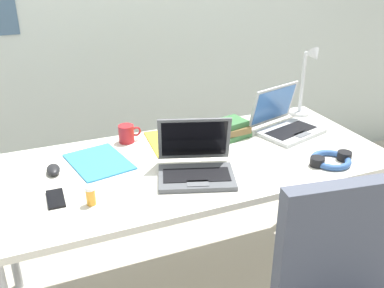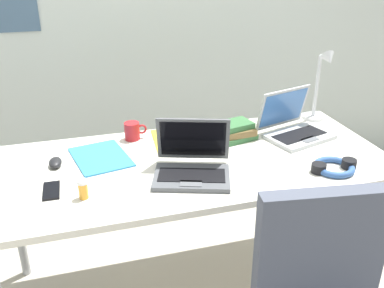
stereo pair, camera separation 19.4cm
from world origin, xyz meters
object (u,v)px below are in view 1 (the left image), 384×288
at_px(desk_lamp, 306,82).
at_px(coffee_mug, 127,134).
at_px(laptop_front_left, 196,165).
at_px(cell_phone, 56,199).
at_px(laptop_mid_desk, 285,123).
at_px(paper_folder_mid_desk, 99,162).
at_px(computer_mouse, 53,170).
at_px(pill_bottle, 91,195).
at_px(headphones, 331,160).
at_px(book_stack, 228,129).
at_px(paper_folder_by_keyboard, 173,142).

bearing_deg(desk_lamp, coffee_mug, 178.32).
xyz_separation_m(laptop_front_left, cell_phone, (-0.58, 0.02, -0.04)).
height_order(laptop_mid_desk, paper_folder_mid_desk, laptop_mid_desk).
height_order(computer_mouse, paper_folder_mid_desk, computer_mouse).
bearing_deg(desk_lamp, pill_bottle, -159.96).
distance_m(laptop_mid_desk, cell_phone, 1.21).
xyz_separation_m(cell_phone, headphones, (1.18, -0.15, 0.01)).
xyz_separation_m(laptop_mid_desk, computer_mouse, (-1.17, -0.00, -0.03)).
xyz_separation_m(laptop_front_left, book_stack, (0.30, 0.30, -0.00)).
relative_size(laptop_front_left, coffee_mug, 3.42).
distance_m(laptop_front_left, computer_mouse, 0.61).
bearing_deg(headphones, paper_folder_mid_desk, 157.35).
height_order(pill_bottle, paper_folder_mid_desk, pill_bottle).
bearing_deg(pill_bottle, laptop_mid_desk, 16.31).
bearing_deg(paper_folder_mid_desk, pill_bottle, -105.92).
height_order(laptop_mid_desk, book_stack, laptop_mid_desk).
bearing_deg(desk_lamp, cell_phone, -164.69).
bearing_deg(computer_mouse, cell_phone, -91.60).
height_order(paper_folder_mid_desk, paper_folder_by_keyboard, same).
height_order(book_stack, paper_folder_mid_desk, book_stack).
bearing_deg(coffee_mug, computer_mouse, -152.71).
xyz_separation_m(pill_bottle, paper_folder_mid_desk, (0.09, 0.33, -0.04)).
relative_size(laptop_front_left, pill_bottle, 4.90).
bearing_deg(pill_bottle, desk_lamp, 20.04).
bearing_deg(book_stack, paper_folder_mid_desk, -177.52).
bearing_deg(paper_folder_mid_desk, headphones, -22.65).
distance_m(laptop_mid_desk, paper_folder_mid_desk, 0.97).
height_order(computer_mouse, cell_phone, computer_mouse).
distance_m(laptop_front_left, paper_folder_mid_desk, 0.45).
bearing_deg(laptop_mid_desk, paper_folder_mid_desk, 178.78).
bearing_deg(headphones, computer_mouse, 162.04).
height_order(laptop_front_left, paper_folder_by_keyboard, laptop_front_left).
distance_m(computer_mouse, paper_folder_by_keyboard, 0.59).
height_order(book_stack, coffee_mug, book_stack).
bearing_deg(coffee_mug, book_stack, -16.07).
distance_m(pill_bottle, coffee_mug, 0.57).
distance_m(cell_phone, pill_bottle, 0.15).
bearing_deg(paper_folder_mid_desk, laptop_mid_desk, -1.22).
xyz_separation_m(desk_lamp, coffee_mug, (-1.02, 0.03, -0.15)).
relative_size(computer_mouse, book_stack, 0.41).
height_order(cell_phone, book_stack, book_stack).
xyz_separation_m(desk_lamp, headphones, (-0.24, -0.54, -0.18)).
distance_m(desk_lamp, headphones, 0.62).
distance_m(book_stack, coffee_mug, 0.51).
relative_size(desk_lamp, computer_mouse, 4.17).
height_order(desk_lamp, cell_phone, desk_lamp).
relative_size(headphones, paper_folder_mid_desk, 0.69).
bearing_deg(computer_mouse, laptop_mid_desk, 3.04).
bearing_deg(coffee_mug, headphones, -35.95).
relative_size(book_stack, paper_folder_by_keyboard, 0.75).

